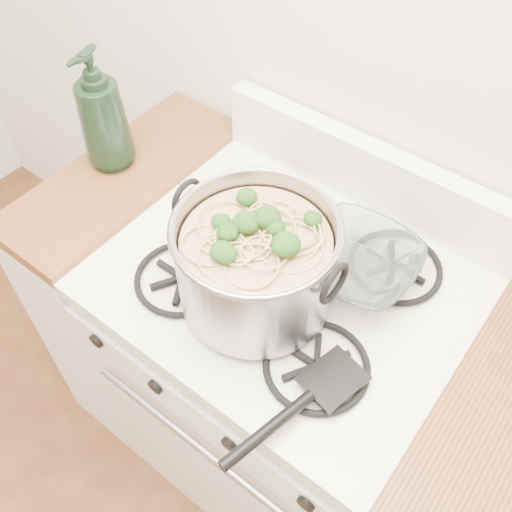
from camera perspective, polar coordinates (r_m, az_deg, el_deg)
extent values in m
plane|color=silver|center=(1.17, 14.87, 22.62)|extent=(3.60, 0.00, 3.60)
cube|color=white|center=(1.64, 2.54, -12.55)|extent=(0.76, 0.65, 0.81)
cube|color=white|center=(1.24, 3.29, -2.55)|extent=(0.76, 0.65, 0.04)
cube|color=black|center=(1.53, -4.82, -20.54)|extent=(0.58, 0.02, 0.46)
cube|color=black|center=(1.21, 3.36, -1.64)|extent=(0.60, 0.56, 0.02)
cylinder|color=black|center=(1.32, -15.38, -7.91)|extent=(0.04, 0.03, 0.04)
cylinder|color=black|center=(1.24, -9.73, -12.46)|extent=(0.04, 0.03, 0.04)
cylinder|color=black|center=(1.17, -2.36, -17.98)|extent=(0.04, 0.03, 0.04)
cylinder|color=black|center=(1.14, 5.29, -23.10)|extent=(0.04, 0.03, 0.04)
cube|color=silver|center=(1.80, -10.51, -3.05)|extent=(0.25, 0.65, 0.88)
cube|color=#4E2813|center=(1.47, -13.07, 7.70)|extent=(0.25, 0.65, 0.04)
cylinder|color=gray|center=(1.08, 0.00, -0.68)|extent=(0.30, 0.30, 0.20)
torus|color=gray|center=(1.01, 0.00, 2.79)|extent=(0.32, 0.32, 0.01)
torus|color=black|center=(1.10, -6.91, 5.79)|extent=(0.01, 0.08, 0.08)
torus|color=black|center=(0.97, 7.83, -2.74)|extent=(0.01, 0.08, 0.08)
cylinder|color=#A67B4E|center=(1.09, 0.00, -1.26)|extent=(0.28, 0.28, 0.17)
sphere|color=#1C4312|center=(1.02, 0.00, 2.28)|extent=(0.04, 0.04, 0.04)
sphere|color=#1C4312|center=(1.02, 0.00, 2.28)|extent=(0.04, 0.04, 0.04)
sphere|color=#1C4312|center=(1.02, 0.00, 2.28)|extent=(0.04, 0.04, 0.04)
sphere|color=#1C4312|center=(1.02, 0.00, 2.28)|extent=(0.04, 0.04, 0.04)
sphere|color=#1C4312|center=(1.02, 0.00, 2.28)|extent=(0.04, 0.04, 0.04)
sphere|color=#1C4312|center=(1.02, 0.00, 2.28)|extent=(0.04, 0.04, 0.04)
sphere|color=#1C4312|center=(1.02, 0.00, 2.28)|extent=(0.04, 0.04, 0.04)
sphere|color=#1C4312|center=(1.02, 0.00, 2.28)|extent=(0.04, 0.04, 0.04)
sphere|color=#1C4312|center=(1.02, 0.00, 2.28)|extent=(0.04, 0.04, 0.04)
sphere|color=#1C4312|center=(1.02, 0.00, 2.28)|extent=(0.04, 0.04, 0.04)
imported|color=white|center=(1.21, 9.95, -1.05)|extent=(0.10, 0.10, 0.02)
imported|color=black|center=(1.39, -15.23, 13.86)|extent=(0.14, 0.14, 0.31)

